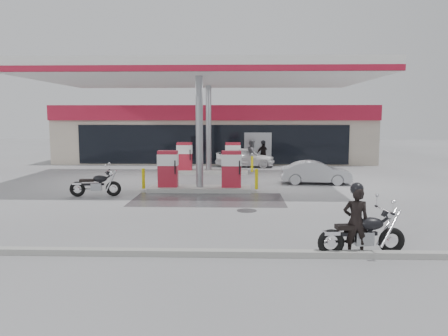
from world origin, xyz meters
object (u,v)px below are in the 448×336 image
at_px(pump_island_near, 200,175).
at_px(biker_walking, 263,154).
at_px(parked_car_left, 122,153).
at_px(pump_island_far, 209,161).
at_px(main_motorcycle, 363,235).
at_px(biker_main, 356,221).
at_px(parked_car_right, 278,153).
at_px(hatchback_silver, 316,172).
at_px(sedan_white, 245,157).
at_px(parked_motorcycle, 96,185).
at_px(attendant, 252,154).

distance_m(pump_island_near, biker_walking, 10.36).
xyz_separation_m(pump_island_near, parked_car_left, (-6.63, 12.00, -0.08)).
relative_size(pump_island_far, main_motorcycle, 2.39).
bearing_deg(main_motorcycle, pump_island_far, 99.97).
xyz_separation_m(biker_main, parked_car_right, (0.03, 20.82, -0.18)).
bearing_deg(hatchback_silver, main_motorcycle, 179.46).
bearing_deg(biker_main, pump_island_far, -71.28).
xyz_separation_m(sedan_white, parked_car_left, (-8.78, 2.80, -0.01)).
bearing_deg(pump_island_far, sedan_white, 56.07).
bearing_deg(sedan_white, hatchback_silver, -147.04).
bearing_deg(main_motorcycle, parked_motorcycle, 132.71).
relative_size(biker_main, attendant, 0.93).
bearing_deg(parked_motorcycle, parked_car_left, 93.57).
relative_size(pump_island_near, sedan_white, 1.35).
bearing_deg(biker_walking, sedan_white, -178.80).
height_order(main_motorcycle, biker_main, biker_main).
xyz_separation_m(main_motorcycle, parked_motorcycle, (-8.80, 7.32, -0.01)).
bearing_deg(parked_car_right, biker_walking, 129.60).
height_order(parked_motorcycle, parked_car_right, parked_car_right).
bearing_deg(parked_motorcycle, pump_island_near, 12.67).
relative_size(attendant, biker_walking, 1.11).
distance_m(attendant, biker_walking, 1.25).
bearing_deg(sedan_white, attendant, -124.21).
relative_size(hatchback_silver, biker_walking, 2.10).
height_order(parked_motorcycle, hatchback_silver, hatchback_silver).
relative_size(pump_island_near, parked_motorcycle, 2.46).
distance_m(sedan_white, biker_walking, 1.35).
distance_m(parked_motorcycle, biker_walking, 13.53).
xyz_separation_m(attendant, hatchback_silver, (2.88, -6.60, -0.33)).
distance_m(biker_main, parked_car_right, 20.82).
xyz_separation_m(pump_island_near, main_motorcycle, (4.67, -8.79, -0.22)).
relative_size(main_motorcycle, hatchback_silver, 0.64).
xyz_separation_m(main_motorcycle, parked_car_left, (-11.30, 20.79, 0.15)).
xyz_separation_m(main_motorcycle, attendant, (-2.07, 17.59, 0.40)).
distance_m(main_motorcycle, attendant, 17.72).
xyz_separation_m(biker_main, parked_car_left, (-11.10, 20.82, -0.19)).
distance_m(pump_island_far, main_motorcycle, 15.51).
bearing_deg(pump_island_far, pump_island_near, -90.00).
distance_m(pump_island_near, sedan_white, 9.45).
xyz_separation_m(sedan_white, parked_car_right, (2.35, 2.80, -0.00)).
distance_m(pump_island_far, parked_motorcycle, 8.54).
relative_size(parked_motorcycle, sedan_white, 0.55).
relative_size(main_motorcycle, sedan_white, 0.57).
xyz_separation_m(parked_car_left, biker_walking, (9.98, -2.20, 0.17)).
bearing_deg(parked_car_left, main_motorcycle, -150.69).
height_order(biker_main, parked_car_left, biker_main).
relative_size(main_motorcycle, biker_walking, 1.34).
bearing_deg(parked_car_left, attendant, -108.33).
distance_m(biker_main, parked_motorcycle, 11.32).
relative_size(parked_motorcycle, biker_walking, 1.30).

